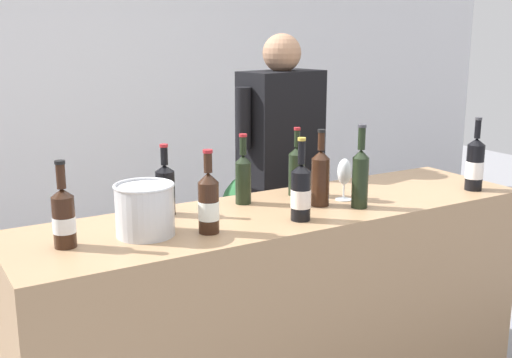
% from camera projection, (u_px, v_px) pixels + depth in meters
% --- Properties ---
extents(wall_back, '(8.00, 0.10, 2.80)m').
position_uv_depth(wall_back, '(99.00, 70.00, 4.78)').
color(wall_back, white).
rests_on(wall_back, ground_plane).
extents(counter, '(2.32, 0.62, 0.95)m').
position_uv_depth(counter, '(284.00, 311.00, 2.81)').
color(counter, '#9E7A56').
rests_on(counter, ground_plane).
extents(wine_bottle_0, '(0.07, 0.07, 0.32)m').
position_uv_depth(wine_bottle_0, '(297.00, 169.00, 2.91)').
color(wine_bottle_0, black).
rests_on(wine_bottle_0, counter).
extents(wine_bottle_1, '(0.07, 0.07, 0.31)m').
position_uv_depth(wine_bottle_1, '(243.00, 177.00, 2.76)').
color(wine_bottle_1, black).
rests_on(wine_bottle_1, counter).
extents(wine_bottle_2, '(0.08, 0.08, 0.31)m').
position_uv_depth(wine_bottle_2, '(64.00, 217.00, 2.21)').
color(wine_bottle_2, black).
rests_on(wine_bottle_2, counter).
extents(wine_bottle_3, '(0.08, 0.08, 0.35)m').
position_uv_depth(wine_bottle_3, '(475.00, 164.00, 3.00)').
color(wine_bottle_3, black).
rests_on(wine_bottle_3, counter).
extents(wine_bottle_4, '(0.07, 0.07, 0.36)m').
position_uv_depth(wine_bottle_4, '(360.00, 175.00, 2.70)').
color(wine_bottle_4, black).
rests_on(wine_bottle_4, counter).
extents(wine_bottle_5, '(0.08, 0.08, 0.34)m').
position_uv_depth(wine_bottle_5, '(301.00, 192.00, 2.52)').
color(wine_bottle_5, black).
rests_on(wine_bottle_5, counter).
extents(wine_bottle_6, '(0.08, 0.08, 0.30)m').
position_uv_depth(wine_bottle_6, '(165.00, 188.00, 2.60)').
color(wine_bottle_6, black).
rests_on(wine_bottle_6, counter).
extents(wine_bottle_7, '(0.08, 0.08, 0.32)m').
position_uv_depth(wine_bottle_7, '(209.00, 203.00, 2.36)').
color(wine_bottle_7, black).
rests_on(wine_bottle_7, counter).
extents(wine_bottle_8, '(0.08, 0.08, 0.34)m').
position_uv_depth(wine_bottle_8, '(320.00, 176.00, 2.73)').
color(wine_bottle_8, black).
rests_on(wine_bottle_8, counter).
extents(wine_glass, '(0.07, 0.07, 0.19)m').
position_uv_depth(wine_glass, '(344.00, 174.00, 2.82)').
color(wine_glass, silver).
rests_on(wine_glass, counter).
extents(ice_bucket, '(0.23, 0.23, 0.20)m').
position_uv_depth(ice_bucket, '(145.00, 209.00, 2.34)').
color(ice_bucket, silver).
rests_on(ice_bucket, counter).
extents(person_server, '(0.60, 0.31, 1.68)m').
position_uv_depth(person_server, '(281.00, 193.00, 3.50)').
color(person_server, black).
rests_on(person_server, ground_plane).
extents(potted_shrub, '(0.49, 0.47, 1.05)m').
position_uv_depth(potted_shrub, '(265.00, 202.00, 3.81)').
color(potted_shrub, brown).
rests_on(potted_shrub, ground_plane).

